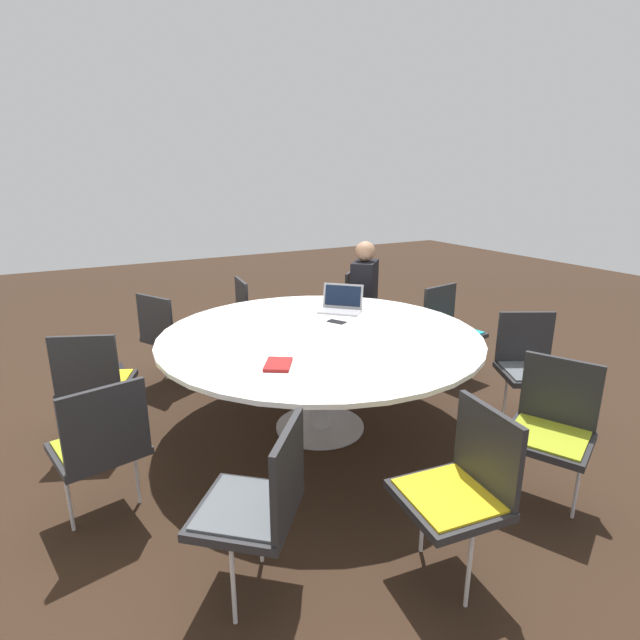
{
  "coord_description": "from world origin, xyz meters",
  "views": [
    {
      "loc": [
        -2.95,
        1.63,
        1.84
      ],
      "look_at": [
        0.0,
        0.0,
        0.84
      ],
      "focal_mm": 28.0,
      "sensor_mm": 36.0,
      "label": 1
    }
  ],
  "objects_px": {
    "chair_0": "(362,303)",
    "chair_8": "(530,361)",
    "chair_9": "(449,325)",
    "chair_1": "(255,313)",
    "chair_2": "(168,332)",
    "chair_4": "(101,441)",
    "laptop": "(341,304)",
    "chair_7": "(552,423)",
    "spiral_notebook": "(278,364)",
    "cell_phone": "(337,322)",
    "chair_6": "(462,482)",
    "chair_3": "(94,378)",
    "chair_5": "(260,499)",
    "person_0": "(366,291)",
    "handbag": "(117,387)"
  },
  "relations": [
    {
      "from": "chair_5",
      "to": "chair_7",
      "type": "xyz_separation_m",
      "value": [
        -0.16,
        -1.69,
        0.0
      ]
    },
    {
      "from": "chair_6",
      "to": "spiral_notebook",
      "type": "xyz_separation_m",
      "value": [
        1.13,
        0.39,
        0.26
      ]
    },
    {
      "from": "chair_1",
      "to": "chair_2",
      "type": "xyz_separation_m",
      "value": [
        -0.21,
        0.9,
        0.0
      ]
    },
    {
      "from": "chair_4",
      "to": "chair_9",
      "type": "bearing_deg",
      "value": 1.17
    },
    {
      "from": "chair_7",
      "to": "handbag",
      "type": "height_order",
      "value": "chair_7"
    },
    {
      "from": "chair_8",
      "to": "person_0",
      "type": "distance_m",
      "value": 1.84
    },
    {
      "from": "chair_0",
      "to": "chair_4",
      "type": "relative_size",
      "value": 1.0
    },
    {
      "from": "chair_1",
      "to": "laptop",
      "type": "relative_size",
      "value": 2.11
    },
    {
      "from": "chair_5",
      "to": "spiral_notebook",
      "type": "distance_m",
      "value": 0.95
    },
    {
      "from": "chair_2",
      "to": "spiral_notebook",
      "type": "xyz_separation_m",
      "value": [
        -1.77,
        -0.26,
        0.26
      ]
    },
    {
      "from": "chair_6",
      "to": "chair_8",
      "type": "relative_size",
      "value": 1.0
    },
    {
      "from": "chair_8",
      "to": "cell_phone",
      "type": "distance_m",
      "value": 1.46
    },
    {
      "from": "chair_3",
      "to": "chair_9",
      "type": "distance_m",
      "value": 3.0
    },
    {
      "from": "chair_2",
      "to": "chair_8",
      "type": "xyz_separation_m",
      "value": [
        -2.03,
        -2.19,
        0.0
      ]
    },
    {
      "from": "chair_1",
      "to": "chair_2",
      "type": "relative_size",
      "value": 1.0
    },
    {
      "from": "chair_3",
      "to": "cell_phone",
      "type": "distance_m",
      "value": 1.76
    },
    {
      "from": "chair_7",
      "to": "chair_1",
      "type": "bearing_deg",
      "value": -13.38
    },
    {
      "from": "chair_8",
      "to": "cell_phone",
      "type": "xyz_separation_m",
      "value": [
        0.86,
        1.16,
        0.25
      ]
    },
    {
      "from": "chair_0",
      "to": "chair_5",
      "type": "height_order",
      "value": "same"
    },
    {
      "from": "chair_5",
      "to": "handbag",
      "type": "distance_m",
      "value": 2.46
    },
    {
      "from": "chair_0",
      "to": "chair_5",
      "type": "xyz_separation_m",
      "value": [
        -2.58,
        2.24,
        0.0
      ]
    },
    {
      "from": "chair_1",
      "to": "person_0",
      "type": "xyz_separation_m",
      "value": [
        -0.42,
        -1.04,
        0.2
      ]
    },
    {
      "from": "chair_2",
      "to": "chair_7",
      "type": "bearing_deg",
      "value": 1.19
    },
    {
      "from": "chair_9",
      "to": "cell_phone",
      "type": "bearing_deg",
      "value": -3.25
    },
    {
      "from": "chair_8",
      "to": "cell_phone",
      "type": "bearing_deg",
      "value": -8.27
    },
    {
      "from": "person_0",
      "to": "chair_3",
      "type": "bearing_deg",
      "value": -32.3
    },
    {
      "from": "person_0",
      "to": "handbag",
      "type": "distance_m",
      "value": 2.49
    },
    {
      "from": "chair_8",
      "to": "laptop",
      "type": "xyz_separation_m",
      "value": [
        1.13,
        0.96,
        0.3
      ]
    },
    {
      "from": "chair_2",
      "to": "chair_3",
      "type": "distance_m",
      "value": 1.05
    },
    {
      "from": "chair_7",
      "to": "chair_9",
      "type": "xyz_separation_m",
      "value": [
        1.69,
        -0.81,
        0.0
      ]
    },
    {
      "from": "chair_4",
      "to": "chair_8",
      "type": "xyz_separation_m",
      "value": [
        -0.3,
        -2.92,
        0.0
      ]
    },
    {
      "from": "chair_9",
      "to": "chair_8",
      "type": "bearing_deg",
      "value": 73.95
    },
    {
      "from": "laptop",
      "to": "chair_8",
      "type": "bearing_deg",
      "value": -4.59
    },
    {
      "from": "chair_2",
      "to": "spiral_notebook",
      "type": "distance_m",
      "value": 1.81
    },
    {
      "from": "chair_0",
      "to": "chair_8",
      "type": "distance_m",
      "value": 2.04
    },
    {
      "from": "chair_0",
      "to": "chair_6",
      "type": "xyz_separation_m",
      "value": [
        -2.92,
        1.39,
        0.0
      ]
    },
    {
      "from": "chair_4",
      "to": "laptop",
      "type": "xyz_separation_m",
      "value": [
        0.82,
        -1.96,
        0.3
      ]
    },
    {
      "from": "chair_9",
      "to": "chair_2",
      "type": "bearing_deg",
      "value": -33.12
    },
    {
      "from": "chair_2",
      "to": "chair_3",
      "type": "relative_size",
      "value": 1.0
    },
    {
      "from": "chair_2",
      "to": "handbag",
      "type": "relative_size",
      "value": 2.35
    },
    {
      "from": "chair_1",
      "to": "cell_phone",
      "type": "xyz_separation_m",
      "value": [
        -1.38,
        -0.13,
        0.25
      ]
    },
    {
      "from": "chair_7",
      "to": "cell_phone",
      "type": "bearing_deg",
      "value": -8.12
    },
    {
      "from": "handbag",
      "to": "chair_7",
      "type": "bearing_deg",
      "value": -142.31
    },
    {
      "from": "cell_phone",
      "to": "chair_6",
      "type": "bearing_deg",
      "value": 167.92
    },
    {
      "from": "laptop",
      "to": "spiral_notebook",
      "type": "height_order",
      "value": "laptop"
    },
    {
      "from": "chair_2",
      "to": "laptop",
      "type": "height_order",
      "value": "laptop"
    },
    {
      "from": "chair_8",
      "to": "chair_0",
      "type": "bearing_deg",
      "value": -57.88
    },
    {
      "from": "chair_1",
      "to": "spiral_notebook",
      "type": "xyz_separation_m",
      "value": [
        -1.98,
        0.63,
        0.26
      ]
    },
    {
      "from": "chair_8",
      "to": "spiral_notebook",
      "type": "xyz_separation_m",
      "value": [
        0.25,
        1.92,
        0.26
      ]
    },
    {
      "from": "chair_3",
      "to": "laptop",
      "type": "relative_size",
      "value": 2.11
    }
  ]
}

